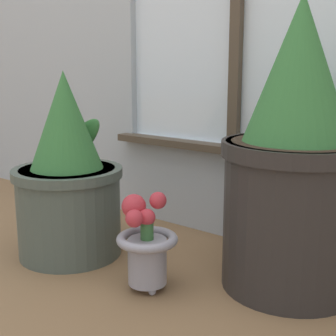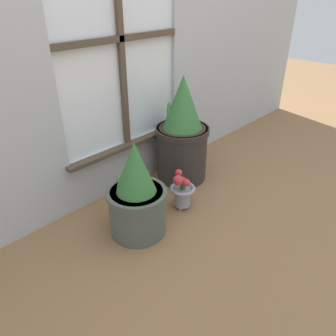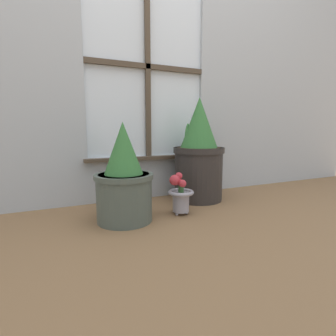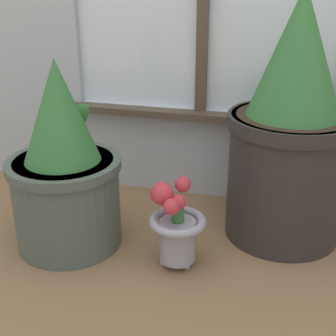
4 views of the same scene
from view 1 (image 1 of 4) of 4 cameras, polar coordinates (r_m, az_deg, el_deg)
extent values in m
plane|color=olive|center=(1.19, -8.66, -16.30)|extent=(10.00, 10.00, 0.00)
cube|color=#B2B7BC|center=(1.59, 8.04, -2.80)|extent=(0.89, 0.05, 0.32)
cube|color=#4C3D2D|center=(1.52, 7.32, 2.23)|extent=(0.95, 0.06, 0.02)
cylinder|color=#4C564C|center=(1.46, -11.94, -5.22)|extent=(0.31, 0.31, 0.27)
cylinder|color=#4C564C|center=(1.43, -12.16, -0.55)|extent=(0.33, 0.33, 0.03)
cylinder|color=#38281E|center=(1.43, -12.17, -0.21)|extent=(0.29, 0.29, 0.01)
cone|color=#387538|center=(1.41, -12.44, 5.71)|extent=(0.22, 0.22, 0.29)
ellipsoid|color=#387538|center=(1.47, -10.68, 3.25)|extent=(0.19, 0.08, 0.18)
cylinder|color=#2D2826|center=(1.25, 14.81, -5.62)|extent=(0.35, 0.35, 0.39)
cylinder|color=#2D2826|center=(1.21, 15.25, 2.26)|extent=(0.37, 0.37, 0.04)
cylinder|color=#38281E|center=(1.21, 15.29, 2.93)|extent=(0.32, 0.32, 0.01)
cone|color=#387538|center=(1.19, 15.78, 11.60)|extent=(0.27, 0.27, 0.35)
ellipsoid|color=#387538|center=(1.28, 13.85, 7.72)|extent=(0.11, 0.12, 0.19)
sphere|color=#99939E|center=(1.28, -1.38, -13.54)|extent=(0.02, 0.02, 0.02)
sphere|color=#99939E|center=(1.26, -4.19, -13.96)|extent=(0.02, 0.02, 0.02)
sphere|color=#99939E|center=(1.23, -1.95, -14.81)|extent=(0.02, 0.02, 0.02)
cylinder|color=#99939E|center=(1.23, -2.54, -11.27)|extent=(0.10, 0.10, 0.12)
torus|color=#99939E|center=(1.21, -2.56, -8.66)|extent=(0.16, 0.16, 0.02)
cylinder|color=#386633|center=(1.19, -2.58, -7.19)|extent=(0.03, 0.03, 0.07)
sphere|color=#C6333D|center=(1.19, -2.59, -6.03)|extent=(0.04, 0.04, 0.04)
sphere|color=#C6333D|center=(1.20, -1.23, -3.97)|extent=(0.04, 0.04, 0.04)
sphere|color=#C6333D|center=(1.21, -4.19, -4.68)|extent=(0.06, 0.06, 0.06)
sphere|color=#C6333D|center=(1.17, -4.13, -6.16)|extent=(0.05, 0.05, 0.05)
camera|label=2|loc=(2.16, -62.21, 24.15)|focal=35.00mm
camera|label=3|loc=(1.56, -71.05, 2.28)|focal=28.00mm
camera|label=4|loc=(0.59, -81.88, 22.89)|focal=50.00mm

